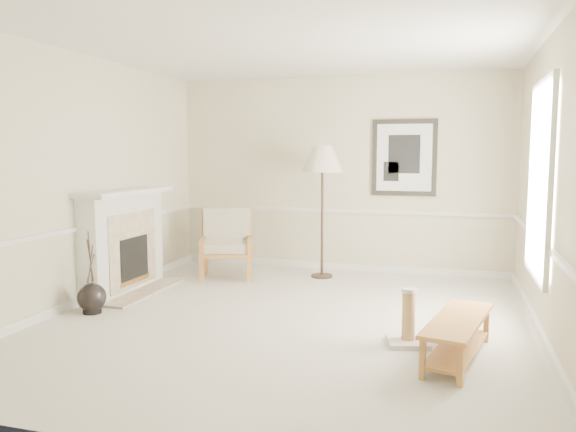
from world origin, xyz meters
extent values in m
plane|color=silver|center=(0.00, 0.00, 0.00)|extent=(5.50, 5.50, 0.00)
cube|color=beige|center=(0.00, 2.75, 1.45)|extent=(5.00, 0.04, 2.90)
cube|color=beige|center=(0.00, -2.75, 1.45)|extent=(5.00, 0.04, 2.90)
cube|color=beige|center=(-2.50, 0.00, 1.45)|extent=(0.04, 5.50, 2.90)
cube|color=beige|center=(2.50, 0.00, 1.45)|extent=(0.04, 5.50, 2.90)
cube|color=white|center=(0.00, 0.00, 2.90)|extent=(5.00, 5.50, 0.04)
cube|color=white|center=(0.00, 2.73, 0.05)|extent=(4.95, 0.04, 0.10)
cube|color=white|center=(0.00, 2.73, 0.90)|extent=(4.95, 0.04, 0.05)
cube|color=white|center=(2.46, 0.40, 1.50)|extent=(0.03, 1.20, 1.80)
cube|color=white|center=(2.45, 0.40, 1.50)|extent=(0.05, 1.34, 1.94)
cube|color=black|center=(0.95, 2.72, 1.70)|extent=(0.92, 0.04, 1.10)
cube|color=white|center=(0.95, 2.69, 1.70)|extent=(0.78, 0.01, 0.96)
cube|color=black|center=(0.95, 2.69, 1.75)|extent=(0.45, 0.01, 0.55)
cube|color=white|center=(-2.36, 0.60, 0.62)|extent=(0.28, 1.50, 1.25)
cube|color=white|center=(-2.31, 0.60, 1.28)|extent=(0.46, 1.64, 0.06)
cube|color=#C6B28E|center=(-2.21, 0.60, 0.55)|extent=(0.02, 1.05, 0.95)
cube|color=black|center=(-2.20, 0.60, 0.42)|extent=(0.02, 0.62, 0.58)
cube|color=#CD8E44|center=(-2.20, 0.60, 0.16)|extent=(0.01, 0.66, 0.05)
cube|color=#C6B28E|center=(-2.20, 0.60, 0.01)|extent=(0.60, 1.50, 0.03)
sphere|color=black|center=(-2.15, -0.36, 0.18)|extent=(0.32, 0.32, 0.32)
cylinder|color=black|center=(-2.15, -0.36, 0.05)|extent=(0.20, 0.20, 0.09)
cylinder|color=black|center=(-2.15, -0.36, 0.59)|extent=(0.04, 0.14, 0.50)
cylinder|color=black|center=(-2.15, -0.36, 0.55)|extent=(0.05, 0.17, 0.41)
cylinder|color=black|center=(-2.15, -0.36, 0.63)|extent=(0.03, 0.07, 0.58)
cube|color=#AB6F37|center=(-1.61, 1.32, 0.20)|extent=(0.08, 0.08, 0.40)
cube|color=#AB6F37|center=(-1.84, 1.92, 0.20)|extent=(0.08, 0.08, 0.40)
cube|color=#AB6F37|center=(-1.00, 1.55, 0.20)|extent=(0.08, 0.08, 0.40)
cube|color=#AB6F37|center=(-1.23, 2.15, 0.20)|extent=(0.08, 0.08, 0.40)
cube|color=#AB6F37|center=(-1.42, 1.73, 0.37)|extent=(0.94, 0.94, 0.05)
cube|color=#AB6F37|center=(-1.54, 2.04, 0.69)|extent=(0.74, 0.42, 0.57)
cube|color=#AB6F37|center=(-1.72, 1.62, 0.54)|extent=(0.32, 0.71, 0.05)
cube|color=#AB6F37|center=(-1.12, 1.85, 0.54)|extent=(0.32, 0.71, 0.05)
cube|color=white|center=(-1.42, 1.73, 0.46)|extent=(0.86, 0.86, 0.13)
cube|color=white|center=(-1.52, 1.99, 0.71)|extent=(0.70, 0.43, 0.51)
cylinder|color=black|center=(-0.12, 2.14, 0.02)|extent=(0.30, 0.30, 0.03)
cylinder|color=black|center=(-0.12, 2.14, 0.87)|extent=(0.04, 0.04, 1.69)
cone|color=beige|center=(-0.12, 2.14, 1.69)|extent=(0.69, 0.69, 0.37)
cube|color=#AB6F37|center=(1.71, -0.68, 0.34)|extent=(0.64, 1.32, 0.04)
cube|color=#AB6F37|center=(1.71, -0.68, 0.09)|extent=(0.57, 1.22, 0.03)
cube|color=#AB6F37|center=(1.45, -1.21, 0.16)|extent=(0.05, 0.05, 0.33)
cube|color=#AB6F37|center=(1.73, -1.27, 0.16)|extent=(0.05, 0.05, 0.33)
cube|color=#AB6F37|center=(1.70, -0.08, 0.16)|extent=(0.05, 0.05, 0.33)
cube|color=#AB6F37|center=(1.98, -0.14, 0.16)|extent=(0.05, 0.05, 0.33)
cube|color=white|center=(1.28, -0.41, 0.02)|extent=(0.45, 0.45, 0.05)
cylinder|color=tan|center=(1.28, -0.41, 0.27)|extent=(0.12, 0.12, 0.44)
cylinder|color=white|center=(1.28, -0.41, 0.51)|extent=(0.14, 0.14, 0.04)
camera|label=1|loc=(1.64, -5.55, 1.75)|focal=35.00mm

